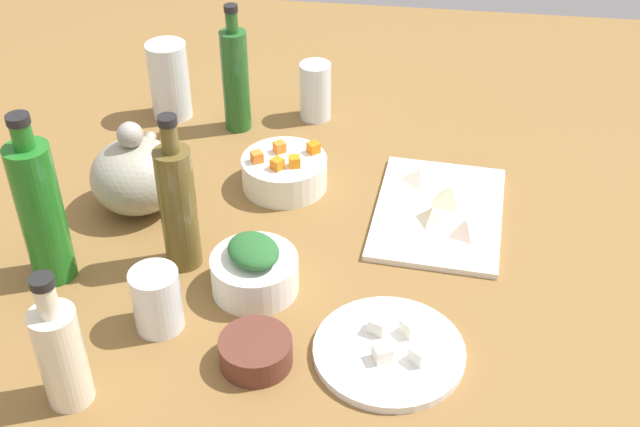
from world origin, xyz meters
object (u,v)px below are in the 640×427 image
plate_tofu (389,351)px  drinking_glass_0 (157,300)px  drinking_glass_2 (169,81)px  drinking_glass_1 (315,91)px  cutting_board (438,213)px  bowl_carrots (284,172)px  bowl_greens (255,274)px  bottle_3 (178,205)px  bottle_0 (61,353)px  bottle_1 (236,78)px  bowl_small_side (256,351)px  bottle_2 (41,211)px  teapot (136,174)px

plate_tofu → drinking_glass_0: drinking_glass_0 is taller
drinking_glass_2 → drinking_glass_1: bearing=-83.3°
cutting_board → bowl_carrots: bowl_carrots is taller
bowl_greens → drinking_glass_1: bearing=-1.5°
bottle_3 → drinking_glass_0: bottle_3 is taller
plate_tofu → cutting_board: bearing=-10.0°
bowl_carrots → bottle_3: bottle_3 is taller
cutting_board → plate_tofu: bearing=170.0°
bottle_0 → plate_tofu: bearing=-71.7°
bowl_greens → bottle_1: size_ratio=0.52×
bowl_greens → bowl_carrots: 26.59cm
bowl_small_side → bottle_3: bottle_3 is taller
bottle_0 → drinking_glass_2: 70.93cm
bottle_2 → bottle_3: bottle_2 is taller
cutting_board → bottle_1: 45.83cm
bottle_1 → bottle_3: 40.31cm
drinking_glass_1 → drinking_glass_2: 27.78cm
bottle_1 → drinking_glass_0: bearing=-178.8°
cutting_board → bottle_0: size_ratio=1.45×
bottle_1 → drinking_glass_1: bearing=-67.2°
cutting_board → bottle_3: size_ratio=1.14×
bowl_small_side → drinking_glass_2: 68.33cm
drinking_glass_1 → drinking_glass_2: (-3.25, 27.52, 1.87)cm
bowl_greens → bottle_2: (-0.95, 29.96, 8.79)cm
bowl_small_side → bottle_2: bottle_2 is taller
bowl_small_side → teapot: size_ratio=0.58×
teapot → cutting_board: bearing=-84.9°
plate_tofu → bottle_1: size_ratio=0.83×
teapot → drinking_glass_0: size_ratio=1.78×
bowl_carrots → bottle_0: (-49.75, 18.18, 5.11)cm
bottle_0 → bottle_3: 28.59cm
plate_tofu → drinking_glass_0: 31.84cm
drinking_glass_2 → cutting_board: bearing=-116.2°
bowl_carrots → bottle_3: (-22.11, 11.39, 7.80)cm
bowl_greens → bowl_small_side: bearing=-167.9°
cutting_board → teapot: size_ratio=1.73×
plate_tofu → bottle_3: size_ratio=0.80×
drinking_glass_0 → bottle_0: bearing=152.8°
teapot → bottle_1: bearing=-20.7°
bowl_greens → bottle_2: bearing=91.8°
bowl_carrots → bottle_1: bottle_1 is taller
teapot → bottle_3: size_ratio=0.66×
bottle_1 → drinking_glass_0: size_ratio=2.63×
bowl_greens → drinking_glass_0: size_ratio=1.36×
bowl_carrots → drinking_glass_1: (24.03, -1.76, 2.88)cm
cutting_board → bottle_1: bottle_1 is taller
bowl_carrots → bowl_small_side: size_ratio=1.50×
bowl_greens → cutting_board: bearing=-49.9°
bowl_carrots → bottle_1: (18.19, 12.16, 7.58)cm
bowl_small_side → bottle_0: bottle_0 is taller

